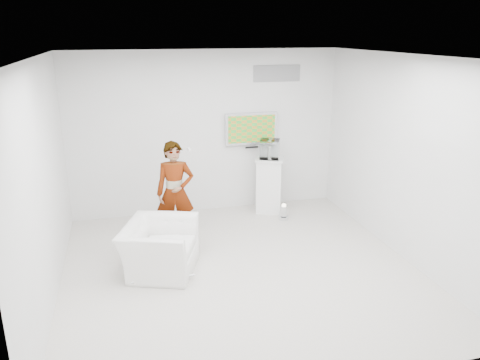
{
  "coord_description": "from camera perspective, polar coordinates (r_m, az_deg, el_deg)",
  "views": [
    {
      "loc": [
        -1.54,
        -5.86,
        3.31
      ],
      "look_at": [
        0.15,
        0.6,
        1.17
      ],
      "focal_mm": 35.0,
      "sensor_mm": 36.0,
      "label": 1
    }
  ],
  "objects": [
    {
      "name": "floor_uplight",
      "position": [
        8.59,
        5.35,
        -3.9
      ],
      "size": [
        0.24,
        0.24,
        0.29
      ],
      "primitive_type": "cylinder",
      "rotation": [
        0.0,
        0.0,
        -0.3
      ],
      "color": "silver",
      "rests_on": "room"
    },
    {
      "name": "console",
      "position": [
        8.69,
        3.64,
        3.41
      ],
      "size": [
        0.09,
        0.17,
        0.23
      ],
      "primitive_type": "cube",
      "rotation": [
        0.0,
        0.0,
        -0.26
      ],
      "color": "white",
      "rests_on": "pedestal"
    },
    {
      "name": "tv",
      "position": [
        8.83,
        1.37,
        6.28
      ],
      "size": [
        1.0,
        0.08,
        0.6
      ],
      "primitive_type": "cube",
      "color": "#BAB9BE",
      "rests_on": "room"
    },
    {
      "name": "person",
      "position": [
        7.57,
        -7.9,
        -1.52
      ],
      "size": [
        0.65,
        0.46,
        1.66
      ],
      "primitive_type": "imported",
      "rotation": [
        0.0,
        0.0,
        -0.11
      ],
      "color": "silver",
      "rests_on": "room"
    },
    {
      "name": "vitrine",
      "position": [
        8.67,
        3.64,
        3.79
      ],
      "size": [
        0.45,
        0.45,
        0.35
      ],
      "primitive_type": "cube",
      "rotation": [
        0.0,
        0.0,
        -0.38
      ],
      "color": "white",
      "rests_on": "pedestal"
    },
    {
      "name": "wii_remote",
      "position": [
        7.52,
        -6.22,
        3.72
      ],
      "size": [
        0.04,
        0.14,
        0.03
      ],
      "primitive_type": "cube",
      "rotation": [
        0.0,
        0.0,
        0.07
      ],
      "color": "white",
      "rests_on": "person"
    },
    {
      "name": "logo_decal",
      "position": [
        8.87,
        4.53,
        12.82
      ],
      "size": [
        0.9,
        0.02,
        0.3
      ],
      "primitive_type": "cube",
      "color": "gray",
      "rests_on": "room"
    },
    {
      "name": "armchair",
      "position": [
        6.83,
        -9.79,
        -8.12
      ],
      "size": [
        1.27,
        1.36,
        0.71
      ],
      "primitive_type": "imported",
      "rotation": [
        0.0,
        0.0,
        1.21
      ],
      "color": "silver",
      "rests_on": "room"
    },
    {
      "name": "room",
      "position": [
        6.33,
        0.06,
        1.17
      ],
      "size": [
        5.01,
        5.01,
        3.0
      ],
      "color": "#BCB6AD",
      "rests_on": "ground"
    },
    {
      "name": "pedestal",
      "position": [
        8.86,
        3.56,
        -0.58
      ],
      "size": [
        0.66,
        0.66,
        1.04
      ],
      "primitive_type": "cube",
      "rotation": [
        0.0,
        0.0,
        -0.38
      ],
      "color": "white",
      "rests_on": "room"
    }
  ]
}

